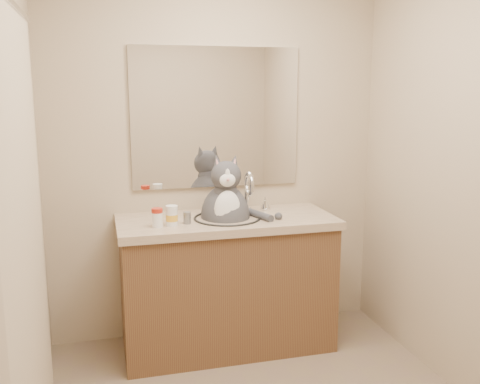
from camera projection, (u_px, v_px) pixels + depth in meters
name	position (u px, v px, depth m)	size (l,w,h in m)	color
room	(278.00, 190.00, 2.33)	(2.22, 2.52, 2.42)	#7E6957
vanity	(227.00, 280.00, 3.39)	(1.34, 0.59, 1.12)	brown
mirror	(216.00, 118.00, 3.45)	(1.10, 0.02, 0.90)	white
shower_curtain	(27.00, 239.00, 2.19)	(0.02, 1.30, 1.93)	beige
cat	(226.00, 212.00, 3.31)	(0.43, 0.38, 0.61)	#434348
pill_bottle_redcap	(157.00, 218.00, 3.08)	(0.07, 0.07, 0.11)	white
pill_bottle_orange	(172.00, 216.00, 3.11)	(0.07, 0.07, 0.12)	white
grey_canister	(187.00, 218.00, 3.16)	(0.05, 0.05, 0.07)	slate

